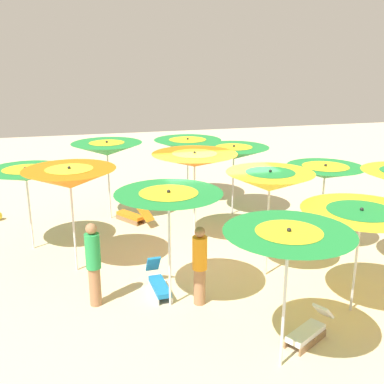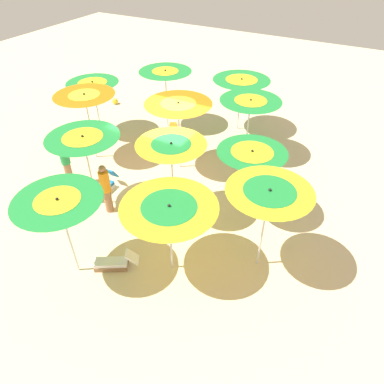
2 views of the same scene
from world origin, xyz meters
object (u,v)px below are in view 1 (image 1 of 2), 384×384
at_px(beach_umbrella_9, 169,200).
at_px(beach_umbrella_1, 325,172).
at_px(beach_umbrella_11, 26,175).
at_px(lounger_2, 133,216).
at_px(beachgoer_0, 93,263).
at_px(beach_umbrella_3, 188,145).
at_px(beach_umbrella_7, 107,149).
at_px(beachgoer_1, 200,264).
at_px(beach_umbrella_8, 288,241).
at_px(lounger_1, 159,284).
at_px(beach_umbrella_5, 270,181).
at_px(lounger_0, 308,331).
at_px(beach_umbrella_2, 234,153).
at_px(beach_umbrella_4, 361,218).
at_px(beach_umbrella_6, 195,160).
at_px(beach_umbrella_10, 70,178).

bearing_deg(beach_umbrella_9, beach_umbrella_1, 112.09).
distance_m(beach_umbrella_11, lounger_2, 3.58).
distance_m(beach_umbrella_1, beach_umbrella_9, 4.70).
bearing_deg(beachgoer_0, lounger_2, -139.67).
distance_m(beach_umbrella_3, beachgoer_0, 7.32).
distance_m(beach_umbrella_7, beachgoer_1, 5.94).
xyz_separation_m(beach_umbrella_8, lounger_1, (-2.89, -1.50, -2.01)).
relative_size(beach_umbrella_11, beachgoer_0, 1.25).
height_order(beach_umbrella_5, beach_umbrella_11, beach_umbrella_5).
height_order(beach_umbrella_5, lounger_0, beach_umbrella_5).
bearing_deg(beach_umbrella_1, lounger_0, -31.82).
bearing_deg(beach_umbrella_2, beach_umbrella_11, -77.84).
distance_m(beach_umbrella_7, beachgoer_0, 5.36).
relative_size(beach_umbrella_4, beach_umbrella_11, 1.02).
xyz_separation_m(beach_umbrella_2, lounger_1, (4.42, -3.22, -1.78)).
relative_size(beach_umbrella_6, beach_umbrella_10, 1.00).
distance_m(beach_umbrella_11, lounger_0, 7.69).
height_order(beach_umbrella_1, beach_umbrella_9, beach_umbrella_9).
xyz_separation_m(beach_umbrella_4, beach_umbrella_8, (1.22, -2.10, 0.25)).
height_order(beach_umbrella_3, beach_umbrella_4, beach_umbrella_3).
bearing_deg(beach_umbrella_8, beach_umbrella_1, 143.81).
relative_size(beach_umbrella_1, beach_umbrella_10, 0.91).
distance_m(beachgoer_0, beachgoer_1, 2.12).
bearing_deg(beachgoer_0, beach_umbrella_4, 129.93).
bearing_deg(beach_umbrella_1, beach_umbrella_7, -126.68).
relative_size(beach_umbrella_2, beachgoer_0, 1.26).
bearing_deg(beachgoer_1, beach_umbrella_6, -166.61).
height_order(beach_umbrella_7, beach_umbrella_8, beach_umbrella_7).
relative_size(beach_umbrella_3, beachgoer_1, 1.36).
xyz_separation_m(beach_umbrella_3, beachgoer_0, (6.34, -3.51, -1.02)).
distance_m(beach_umbrella_6, beach_umbrella_10, 3.27).
xyz_separation_m(beach_umbrella_2, lounger_0, (6.79, -0.94, -1.80)).
bearing_deg(beach_umbrella_8, lounger_1, -152.64).
height_order(beach_umbrella_1, beachgoer_1, beach_umbrella_1).
distance_m(beach_umbrella_9, lounger_1, 2.13).
bearing_deg(lounger_0, beach_umbrella_9, -70.33).
bearing_deg(beach_umbrella_11, lounger_2, 114.92).
xyz_separation_m(beach_umbrella_9, lounger_2, (-5.01, -0.11, -2.05)).
xyz_separation_m(beach_umbrella_2, beach_umbrella_10, (2.88, -4.91, 0.26)).
bearing_deg(beach_umbrella_8, beach_umbrella_2, 166.76).
relative_size(beach_umbrella_11, lounger_1, 1.81).
relative_size(lounger_1, lounger_2, 0.89).
relative_size(beach_umbrella_5, beach_umbrella_11, 1.14).
height_order(beach_umbrella_8, beachgoer_0, beach_umbrella_8).
xyz_separation_m(beach_umbrella_5, beach_umbrella_10, (-1.35, -4.23, 0.00)).
distance_m(beach_umbrella_2, beachgoer_0, 6.56).
xyz_separation_m(beach_umbrella_5, beach_umbrella_11, (-2.94, -5.32, -0.25)).
bearing_deg(beach_umbrella_6, lounger_0, 9.70).
bearing_deg(lounger_0, beach_umbrella_11, -77.76).
distance_m(lounger_0, lounger_2, 7.17).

